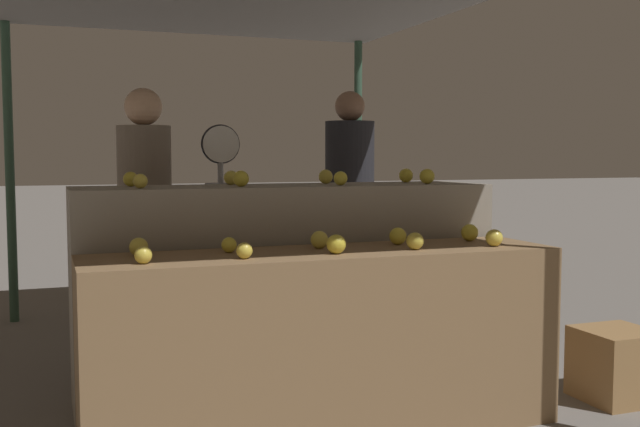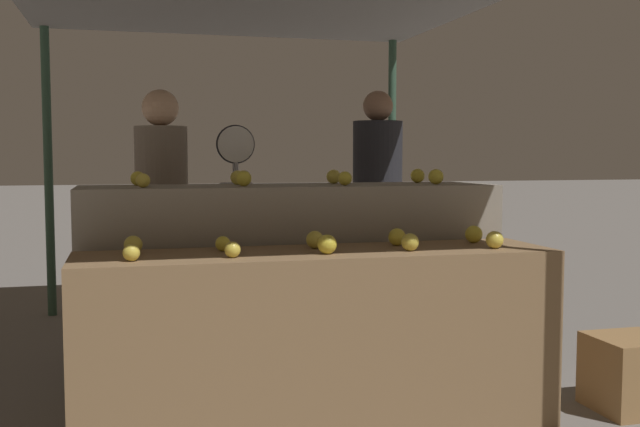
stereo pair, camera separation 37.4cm
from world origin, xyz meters
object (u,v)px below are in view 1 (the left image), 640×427
(produce_scale, at_px, (221,195))
(person_vendor_at_scale, at_px, (145,206))
(person_customer_left, at_px, (350,188))
(wooden_crate_side, at_px, (617,365))

(produce_scale, bearing_deg, person_vendor_at_scale, 167.70)
(produce_scale, distance_m, person_vendor_at_scale, 0.46)
(person_customer_left, relative_size, wooden_crate_side, 4.76)
(person_vendor_at_scale, height_order, person_customer_left, person_customer_left)
(person_customer_left, distance_m, wooden_crate_side, 2.59)
(person_customer_left, height_order, wooden_crate_side, person_customer_left)
(produce_scale, relative_size, wooden_crate_side, 3.93)
(produce_scale, xyz_separation_m, wooden_crate_side, (1.81, -1.37, -0.87))
(wooden_crate_side, bearing_deg, produce_scale, 142.98)
(produce_scale, bearing_deg, person_customer_left, 38.64)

